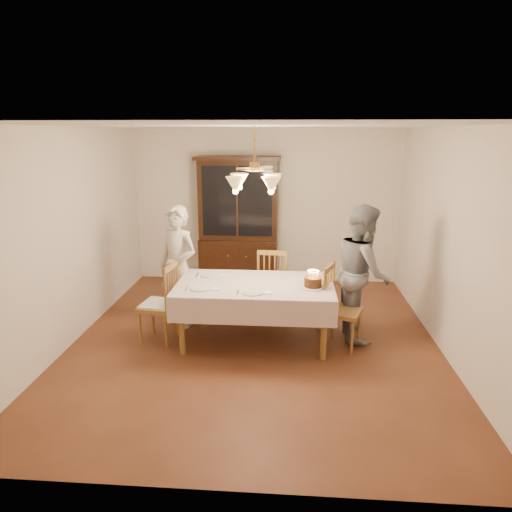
# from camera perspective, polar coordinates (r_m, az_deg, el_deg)

# --- Properties ---
(ground) EXTENTS (5.00, 5.00, 0.00)m
(ground) POSITION_cam_1_polar(r_m,az_deg,el_deg) (5.83, -0.15, -10.53)
(ground) COLOR #582B19
(ground) RESTS_ON ground
(room_shell) EXTENTS (5.00, 5.00, 5.00)m
(room_shell) POSITION_cam_1_polar(r_m,az_deg,el_deg) (5.34, -0.16, 4.95)
(room_shell) COLOR white
(room_shell) RESTS_ON ground
(dining_table) EXTENTS (1.90, 1.10, 0.76)m
(dining_table) POSITION_cam_1_polar(r_m,az_deg,el_deg) (5.57, -0.15, -4.19)
(dining_table) COLOR brown
(dining_table) RESTS_ON ground
(china_hutch) EXTENTS (1.38, 0.54, 2.16)m
(china_hutch) POSITION_cam_1_polar(r_m,az_deg,el_deg) (7.69, -2.20, 4.01)
(china_hutch) COLOR black
(china_hutch) RESTS_ON ground
(chair_far_side) EXTENTS (0.47, 0.45, 1.00)m
(chair_far_side) POSITION_cam_1_polar(r_m,az_deg,el_deg) (6.44, 2.17, -3.74)
(chair_far_side) COLOR brown
(chair_far_side) RESTS_ON ground
(chair_left_end) EXTENTS (0.48, 0.50, 1.00)m
(chair_left_end) POSITION_cam_1_polar(r_m,az_deg,el_deg) (5.80, -12.02, -6.15)
(chair_left_end) COLOR brown
(chair_left_end) RESTS_ON ground
(chair_right_end) EXTENTS (0.55, 0.56, 1.00)m
(chair_right_end) POSITION_cam_1_polar(r_m,az_deg,el_deg) (5.63, 10.67, -6.83)
(chair_right_end) COLOR brown
(chair_right_end) RESTS_ON ground
(elderly_woman) EXTENTS (0.71, 0.63, 1.63)m
(elderly_woman) POSITION_cam_1_polar(r_m,az_deg,el_deg) (6.10, -9.72, -1.37)
(elderly_woman) COLOR beige
(elderly_woman) RESTS_ON ground
(adult_in_grey) EXTENTS (0.65, 0.83, 1.69)m
(adult_in_grey) POSITION_cam_1_polar(r_m,az_deg,el_deg) (5.84, 13.15, -1.97)
(adult_in_grey) COLOR slate
(adult_in_grey) RESTS_ON ground
(birthday_cake) EXTENTS (0.30, 0.30, 0.21)m
(birthday_cake) POSITION_cam_1_polar(r_m,az_deg,el_deg) (5.43, 7.13, -3.32)
(birthday_cake) COLOR white
(birthday_cake) RESTS_ON dining_table
(place_setting_near_left) EXTENTS (0.41, 0.26, 0.02)m
(place_setting_near_left) POSITION_cam_1_polar(r_m,az_deg,el_deg) (5.39, -6.74, -4.02)
(place_setting_near_left) COLOR white
(place_setting_near_left) RESTS_ON dining_table
(place_setting_near_right) EXTENTS (0.41, 0.26, 0.02)m
(place_setting_near_right) POSITION_cam_1_polar(r_m,az_deg,el_deg) (5.23, -0.24, -4.54)
(place_setting_near_right) COLOR white
(place_setting_near_right) RESTS_ON dining_table
(place_setting_far_left) EXTENTS (0.39, 0.24, 0.02)m
(place_setting_far_left) POSITION_cam_1_polar(r_m,az_deg,el_deg) (5.87, -5.65, -2.39)
(place_setting_far_left) COLOR white
(place_setting_far_left) RESTS_ON dining_table
(chandelier) EXTENTS (0.62, 0.62, 0.73)m
(chandelier) POSITION_cam_1_polar(r_m,az_deg,el_deg) (5.28, -0.16, 9.18)
(chandelier) COLOR #BF8C3F
(chandelier) RESTS_ON ground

